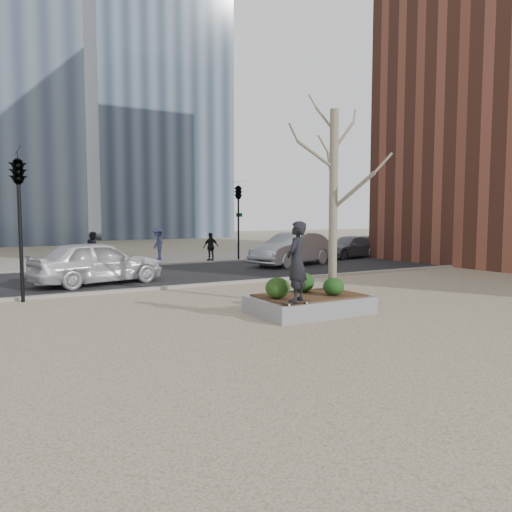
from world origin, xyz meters
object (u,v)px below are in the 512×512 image
planter (309,305)px  skateboard (296,303)px  skateboarder (297,262)px  police_car (97,262)px

planter → skateboard: (-1.00, -0.85, 0.26)m
planter → skateboarder: size_ratio=1.55×
skateboarder → police_car: 9.60m
skateboarder → police_car: bearing=-108.8°
skateboarder → police_car: (-2.74, 9.18, -0.65)m
planter → skateboard: bearing=-139.7°
planter → skateboard: size_ratio=3.85×
planter → police_car: size_ratio=0.62×
skateboard → skateboarder: skateboarder is taller
skateboard → police_car: bearing=105.2°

